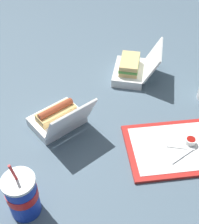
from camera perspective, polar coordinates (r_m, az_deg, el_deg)
name	(u,v)px	position (r m, az deg, el deg)	size (l,w,h in m)	color
ground_plane	(108,127)	(1.22, 1.66, -2.81)	(3.20, 3.20, 0.00)	#4C6070
food_tray	(177,148)	(1.18, 14.00, -6.36)	(0.40, 0.30, 0.01)	red
ketchup_cup	(191,141)	(1.19, 16.31, -5.11)	(0.04, 0.04, 0.02)	white
napkin_stack	(180,138)	(1.20, 14.56, -4.66)	(0.10, 0.10, 0.00)	white
plastic_fork	(182,156)	(1.15, 14.89, -7.71)	(0.11, 0.01, 0.01)	white
clamshell_hotdog_corner	(58,118)	(1.21, -7.51, -1.11)	(0.26, 0.27, 0.17)	white
clamshell_sandwich_left	(132,68)	(1.45, 5.91, 7.93)	(0.27, 0.27, 0.16)	white
soda_cup_back	(22,195)	(0.97, -13.94, -14.53)	(0.10, 0.10, 0.22)	#1938B7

